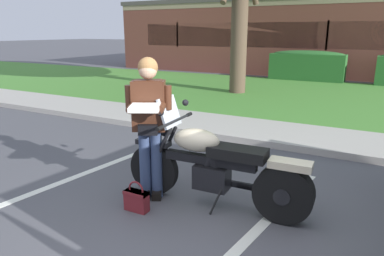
% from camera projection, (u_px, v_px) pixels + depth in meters
% --- Properties ---
extents(ground_plane, '(140.00, 140.00, 0.00)m').
position_uv_depth(ground_plane, '(178.00, 248.00, 3.33)').
color(ground_plane, '#4C4C51').
extents(curb_strip, '(60.00, 0.20, 0.12)m').
position_uv_depth(curb_strip, '(275.00, 144.00, 6.20)').
color(curb_strip, '#ADA89E').
rests_on(curb_strip, ground).
extents(concrete_walk, '(60.00, 1.50, 0.08)m').
position_uv_depth(concrete_walk, '(287.00, 133.00, 6.93)').
color(concrete_walk, '#ADA89E').
rests_on(concrete_walk, ground).
extents(grass_lawn, '(60.00, 7.39, 0.06)m').
position_uv_depth(grass_lawn, '(322.00, 98.00, 10.71)').
color(grass_lawn, '#478433').
rests_on(grass_lawn, ground).
extents(stall_stripe_0, '(0.72, 4.37, 0.01)m').
position_uv_depth(stall_stripe_0, '(37.00, 191.00, 4.50)').
color(stall_stripe_0, silver).
rests_on(stall_stripe_0, ground).
extents(stall_stripe_1, '(0.72, 4.37, 0.01)m').
position_uv_depth(stall_stripe_1, '(235.00, 252.00, 3.27)').
color(stall_stripe_1, silver).
rests_on(stall_stripe_1, ground).
extents(motorcycle, '(2.24, 0.82, 1.26)m').
position_uv_depth(motorcycle, '(220.00, 168.00, 3.98)').
color(motorcycle, black).
rests_on(motorcycle, ground).
extents(rider_person, '(0.59, 0.67, 1.70)m').
position_uv_depth(rider_person, '(149.00, 118.00, 4.09)').
color(rider_person, black).
rests_on(rider_person, ground).
extents(handbag, '(0.28, 0.13, 0.36)m').
position_uv_depth(handbag, '(136.00, 199.00, 3.99)').
color(handbag, maroon).
rests_on(handbag, ground).
extents(hedge_left, '(2.92, 0.90, 1.24)m').
position_uv_depth(hedge_left, '(307.00, 65.00, 14.28)').
color(hedge_left, '#286028').
rests_on(hedge_left, ground).
extents(brick_building, '(21.40, 9.08, 3.50)m').
position_uv_depth(brick_building, '(339.00, 36.00, 18.37)').
color(brick_building, brown).
rests_on(brick_building, ground).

